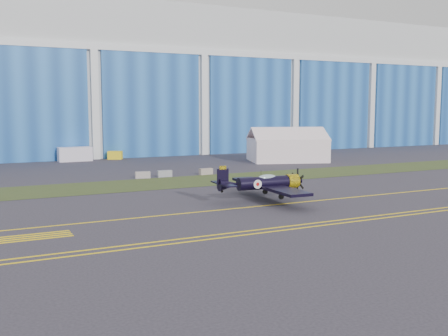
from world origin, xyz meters
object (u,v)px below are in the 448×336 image
tent (287,144)px  shipping_container (75,154)px  warbird (264,183)px  tug (115,155)px

tent → shipping_container: (-34.00, 16.70, -1.80)m
warbird → tent: (24.63, 33.15, 1.20)m
tug → warbird: bearing=-63.0°
tent → shipping_container: size_ratio=2.66×
warbird → tent: bearing=56.5°
shipping_container → tug: bearing=2.2°
warbird → shipping_container: (-9.37, 49.85, -0.60)m
tent → tug: bearing=165.6°
shipping_container → warbird: bearing=-80.2°
warbird → tug: 50.29m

